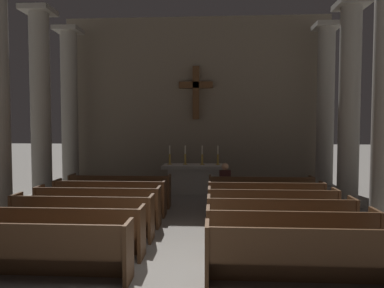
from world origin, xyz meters
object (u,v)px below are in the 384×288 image
object	(u,v)px
pew_left_row_2	(62,231)
column_left_third	(41,108)
pew_right_row_3	(280,220)
candlestick_outer_left	(170,158)
pew_right_row_1	(306,257)
candlestick_inner_right	(202,159)
pew_right_row_2	(291,236)
pew_left_row_3	(83,217)
column_right_fourth	(325,110)
pew_left_row_4	(98,206)
column_left_fourth	(70,111)
pew_left_row_1	(35,251)
altar	(194,178)
column_right_third	(349,107)
pew_right_row_5	(266,200)
pew_left_row_6	(120,191)
pew_left_row_5	(110,198)
pew_right_row_4	(272,209)
pew_right_row_6	(260,192)
candlestick_outer_right	(218,159)
candlestick_inner_left	(185,158)
lone_worshipper	(225,184)

from	to	relation	value
pew_left_row_2	column_left_third	distance (m)	5.94
pew_right_row_3	candlestick_outer_left	xyz separation A→B (m)	(-2.89, 5.25, 0.75)
pew_right_row_1	pew_right_row_3	bearing A→B (deg)	90.00
candlestick_inner_right	pew_right_row_2	bearing A→B (deg)	-74.47
pew_left_row_3	column_right_fourth	bearing A→B (deg)	41.35
pew_left_row_4	candlestick_inner_right	size ratio (longest dim) A/B	4.37
column_left_fourth	pew_right_row_1	bearing A→B (deg)	-49.57
pew_left_row_1	altar	world-z (taller)	altar
candlestick_inner_right	column_left_third	bearing A→B (deg)	-162.79
column_left_third	column_right_third	distance (m)	9.46
pew_right_row_5	column_left_fourth	bearing A→B (deg)	149.60
pew_left_row_2	column_left_third	bearing A→B (deg)	119.86
pew_left_row_2	pew_right_row_3	xyz separation A→B (m)	(4.07, 0.99, 0.00)
pew_left_row_6	column_left_third	bearing A→B (deg)	165.06
pew_left_row_1	pew_left_row_2	distance (m)	0.99
pew_left_row_5	pew_right_row_4	size ratio (longest dim) A/B	1.00
candlestick_outer_left	pew_left_row_4	bearing A→B (deg)	-105.56
pew_right_row_6	candlestick_outer_right	xyz separation A→B (m)	(-1.19, 2.28, 0.75)
pew_left_row_6	candlestick_inner_right	distance (m)	3.35
candlestick_inner_right	pew_left_row_1	bearing A→B (deg)	-107.89
column_left_third	candlestick_inner_left	bearing A→B (deg)	19.37
pew_left_row_3	altar	size ratio (longest dim) A/B	1.34
pew_right_row_2	lone_worshipper	bearing A→B (deg)	104.17
pew_left_row_3	pew_right_row_2	size ratio (longest dim) A/B	1.00
pew_right_row_4	pew_right_row_6	xyz separation A→B (m)	(0.00, 1.99, 0.00)
pew_left_row_2	column_left_third	size ratio (longest dim) A/B	0.49
candlestick_outer_left	pew_right_row_6	bearing A→B (deg)	-38.25
pew_right_row_5	column_left_fourth	distance (m)	8.22
pew_left_row_6	candlestick_inner_left	xyz separation A→B (m)	(1.74, 2.28, 0.75)
pew_left_row_6	pew_right_row_2	size ratio (longest dim) A/B	1.00
pew_right_row_2	pew_left_row_2	bearing A→B (deg)	180.00
pew_left_row_1	lone_worshipper	world-z (taller)	lone_worshipper
pew_left_row_4	pew_right_row_3	bearing A→B (deg)	-13.70
pew_left_row_3	altar	world-z (taller)	altar
altar	candlestick_outer_left	world-z (taller)	candlestick_outer_left
column_left_fourth	altar	bearing A→B (deg)	-8.42
pew_left_row_6	altar	distance (m)	3.05
pew_left_row_3	pew_left_row_6	distance (m)	2.98
pew_right_row_2	pew_right_row_6	size ratio (longest dim) A/B	1.00
pew_left_row_1	candlestick_inner_right	world-z (taller)	candlestick_inner_right
pew_left_row_6	column_left_fourth	xyz separation A→B (m)	(-2.69, 2.98, 2.45)
pew_left_row_5	altar	bearing A→B (deg)	58.07
pew_right_row_3	column_left_third	distance (m)	8.09
pew_left_row_6	pew_right_row_4	bearing A→B (deg)	-25.99
pew_right_row_5	column_right_fourth	distance (m)	5.39
pew_left_row_5	candlestick_inner_left	size ratio (longest dim) A/B	4.37
column_right_third	column_right_fourth	size ratio (longest dim) A/B	1.00
candlestick_inner_right	pew_right_row_4	bearing A→B (deg)	-67.83
column_left_third	candlestick_inner_left	size ratio (longest dim) A/B	8.93
pew_right_row_3	candlestick_outer_right	distance (m)	5.44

